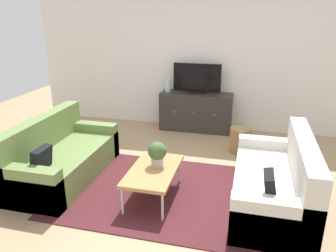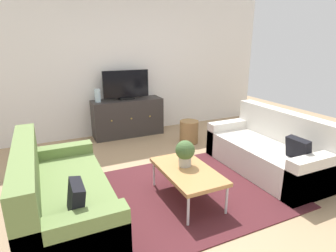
% 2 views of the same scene
% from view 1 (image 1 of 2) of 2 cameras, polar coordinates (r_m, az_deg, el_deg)
% --- Properties ---
extents(ground_plane, '(10.00, 10.00, 0.00)m').
position_cam_1_polar(ground_plane, '(4.45, -0.98, -10.28)').
color(ground_plane, tan).
extents(wall_back, '(6.40, 0.12, 2.70)m').
position_cam_1_polar(wall_back, '(6.42, 5.07, 11.71)').
color(wall_back, white).
rests_on(wall_back, ground_plane).
extents(area_rug, '(2.50, 1.90, 0.01)m').
position_cam_1_polar(area_rug, '(4.32, -1.51, -11.17)').
color(area_rug, '#4C1E23').
rests_on(area_rug, ground_plane).
extents(couch_left_side, '(0.84, 1.77, 0.85)m').
position_cam_1_polar(couch_left_side, '(4.79, -18.28, -5.37)').
color(couch_left_side, olive).
rests_on(couch_left_side, ground_plane).
extents(couch_right_side, '(0.84, 1.77, 0.85)m').
position_cam_1_polar(couch_right_side, '(4.12, 18.54, -9.57)').
color(couch_right_side, silver).
rests_on(couch_right_side, ground_plane).
extents(coffee_table, '(0.55, 0.98, 0.39)m').
position_cam_1_polar(coffee_table, '(4.05, -2.52, -7.79)').
color(coffee_table, '#B7844C').
rests_on(coffee_table, ground_plane).
extents(potted_plant, '(0.23, 0.23, 0.31)m').
position_cam_1_polar(potted_plant, '(4.04, -1.87, -4.64)').
color(potted_plant, '#B7B2A8').
rests_on(potted_plant, coffee_table).
extents(tv_console, '(1.35, 0.47, 0.72)m').
position_cam_1_polar(tv_console, '(6.35, 4.83, 2.48)').
color(tv_console, '#332D2B').
rests_on(tv_console, ground_plane).
extents(flat_screen_tv, '(0.89, 0.16, 0.55)m').
position_cam_1_polar(flat_screen_tv, '(6.21, 5.03, 8.14)').
color(flat_screen_tv, black).
rests_on(flat_screen_tv, tv_console).
extents(glass_vase, '(0.11, 0.11, 0.24)m').
position_cam_1_polar(glass_vase, '(6.34, -0.02, 7.01)').
color(glass_vase, silver).
rests_on(glass_vase, tv_console).
extents(wicker_basket, '(0.34, 0.34, 0.41)m').
position_cam_1_polar(wicker_basket, '(5.49, 12.35, -2.40)').
color(wicker_basket, '#9E7547').
rests_on(wicker_basket, ground_plane).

